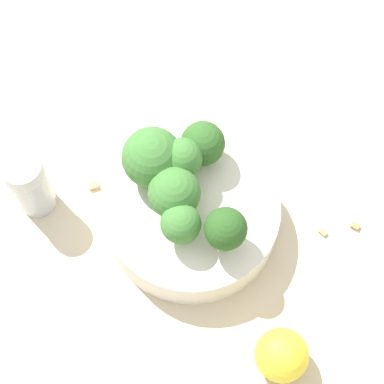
{
  "coord_description": "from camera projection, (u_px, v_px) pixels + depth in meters",
  "views": [
    {
      "loc": [
        0.16,
        -0.17,
        0.56
      ],
      "look_at": [
        0.0,
        0.0,
        0.07
      ],
      "focal_mm": 60.0,
      "sensor_mm": 36.0,
      "label": 1
    }
  ],
  "objects": [
    {
      "name": "broccoli_floret_5",
      "position": [
        153.0,
        157.0,
        0.56
      ],
      "size": [
        0.05,
        0.05,
        0.06
      ],
      "color": "#7A9E5B",
      "rests_on": "bowl"
    },
    {
      "name": "broccoli_floret_4",
      "position": [
        203.0,
        144.0,
        0.57
      ],
      "size": [
        0.04,
        0.04,
        0.05
      ],
      "color": "#84AD66",
      "rests_on": "bowl"
    },
    {
      "name": "lemon_wedge",
      "position": [
        282.0,
        355.0,
        0.53
      ],
      "size": [
        0.05,
        0.05,
        0.05
      ],
      "primitive_type": "sphere",
      "color": "yellow",
      "rests_on": "ground_plane"
    },
    {
      "name": "almond_crumb_2",
      "position": [
        323.0,
        232.0,
        0.6
      ],
      "size": [
        0.01,
        0.01,
        0.01
      ],
      "primitive_type": "cube",
      "rotation": [
        0.0,
        0.0,
        6.23
      ],
      "color": "tan",
      "rests_on": "ground_plane"
    },
    {
      "name": "broccoli_floret_0",
      "position": [
        226.0,
        230.0,
        0.53
      ],
      "size": [
        0.04,
        0.04,
        0.05
      ],
      "color": "#84AD66",
      "rests_on": "bowl"
    },
    {
      "name": "broccoli_floret_1",
      "position": [
        181.0,
        224.0,
        0.53
      ],
      "size": [
        0.03,
        0.03,
        0.04
      ],
      "color": "#84AD66",
      "rests_on": "bowl"
    },
    {
      "name": "bowl",
      "position": [
        192.0,
        215.0,
        0.59
      ],
      "size": [
        0.16,
        0.16,
        0.04
      ],
      "primitive_type": "cylinder",
      "color": "silver",
      "rests_on": "ground_plane"
    },
    {
      "name": "pepper_shaker",
      "position": [
        30.0,
        184.0,
        0.58
      ],
      "size": [
        0.04,
        0.04,
        0.07
      ],
      "color": "#B2B7BC",
      "rests_on": "ground_plane"
    },
    {
      "name": "almond_crumb_0",
      "position": [
        93.0,
        185.0,
        0.62
      ],
      "size": [
        0.01,
        0.01,
        0.01
      ],
      "primitive_type": "cube",
      "rotation": [
        0.0,
        0.0,
        1.1
      ],
      "color": "tan",
      "rests_on": "ground_plane"
    },
    {
      "name": "almond_crumb_3",
      "position": [
        356.0,
        226.0,
        0.6
      ],
      "size": [
        0.01,
        0.01,
        0.01
      ],
      "primitive_type": "cube",
      "rotation": [
        0.0,
        0.0,
        0.22
      ],
      "color": "#AD7F4C",
      "rests_on": "ground_plane"
    },
    {
      "name": "almond_crumb_4",
      "position": [
        231.0,
        144.0,
        0.64
      ],
      "size": [
        0.01,
        0.01,
        0.01
      ],
      "primitive_type": "cube",
      "rotation": [
        0.0,
        0.0,
        2.67
      ],
      "color": "olive",
      "rests_on": "ground_plane"
    },
    {
      "name": "broccoli_floret_2",
      "position": [
        182.0,
        159.0,
        0.55
      ],
      "size": [
        0.04,
        0.04,
        0.05
      ],
      "color": "#8EB770",
      "rests_on": "bowl"
    },
    {
      "name": "almond_crumb_1",
      "position": [
        43.0,
        197.0,
        0.61
      ],
      "size": [
        0.01,
        0.01,
        0.01
      ],
      "primitive_type": "cube",
      "rotation": [
        0.0,
        0.0,
        5.95
      ],
      "color": "tan",
      "rests_on": "ground_plane"
    },
    {
      "name": "ground_plane",
      "position": [
        192.0,
        223.0,
        0.6
      ],
      "size": [
        3.0,
        3.0,
        0.0
      ],
      "primitive_type": "plane",
      "color": "beige"
    },
    {
      "name": "broccoli_floret_3",
      "position": [
        174.0,
        193.0,
        0.54
      ],
      "size": [
        0.05,
        0.05,
        0.05
      ],
      "color": "#8EB770",
      "rests_on": "bowl"
    }
  ]
}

